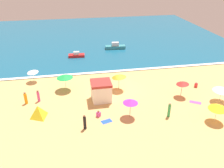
{
  "coord_description": "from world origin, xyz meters",
  "views": [
    {
      "loc": [
        -6.74,
        -28.34,
        16.15
      ],
      "look_at": [
        -1.53,
        0.43,
        0.8
      ],
      "focal_mm": 36.73,
      "sensor_mm": 36.0,
      "label": 1
    }
  ],
  "objects_px": {
    "beach_umbrella_2": "(33,72)",
    "beach_umbrella_5": "(65,77)",
    "beach_umbrella_1": "(183,83)",
    "beach_umbrella_3": "(222,89)",
    "beachgoer_3": "(38,96)",
    "beach_umbrella_6": "(218,107)",
    "small_boat_1": "(77,55)",
    "beach_tent": "(38,111)",
    "small_boat_0": "(115,47)",
    "beachgoer_1": "(196,85)",
    "beachgoer_0": "(85,122)",
    "beachgoer_5": "(26,98)",
    "beach_umbrella_0": "(130,101)",
    "lifeguard_cabana": "(101,91)",
    "beach_umbrella_4": "(119,76)",
    "beachgoer_4": "(98,114)",
    "beachgoer_2": "(169,110)"
  },
  "relations": [
    {
      "from": "beachgoer_0",
      "to": "beach_umbrella_2",
      "type": "bearing_deg",
      "value": 118.13
    },
    {
      "from": "beach_umbrella_4",
      "to": "beach_umbrella_6",
      "type": "bearing_deg",
      "value": -45.01
    },
    {
      "from": "beach_umbrella_6",
      "to": "small_boat_1",
      "type": "bearing_deg",
      "value": 122.34
    },
    {
      "from": "beach_umbrella_0",
      "to": "beach_umbrella_6",
      "type": "relative_size",
      "value": 0.84
    },
    {
      "from": "beach_umbrella_5",
      "to": "beachgoer_0",
      "type": "relative_size",
      "value": 1.74
    },
    {
      "from": "beachgoer_5",
      "to": "small_boat_1",
      "type": "distance_m",
      "value": 17.28
    },
    {
      "from": "beach_umbrella_4",
      "to": "beachgoer_0",
      "type": "relative_size",
      "value": 1.54
    },
    {
      "from": "beach_umbrella_0",
      "to": "beachgoer_4",
      "type": "relative_size",
      "value": 2.88
    },
    {
      "from": "beachgoer_1",
      "to": "beachgoer_3",
      "type": "bearing_deg",
      "value": 179.99
    },
    {
      "from": "beach_umbrella_5",
      "to": "beachgoer_2",
      "type": "xyz_separation_m",
      "value": [
        12.01,
        -8.92,
        -1.15
      ]
    },
    {
      "from": "beachgoer_4",
      "to": "beach_umbrella_4",
      "type": "bearing_deg",
      "value": 58.6
    },
    {
      "from": "beach_umbrella_1",
      "to": "beachgoer_1",
      "type": "relative_size",
      "value": 2.77
    },
    {
      "from": "beach_umbrella_0",
      "to": "beachgoer_0",
      "type": "relative_size",
      "value": 1.3
    },
    {
      "from": "beach_tent",
      "to": "beachgoer_3",
      "type": "bearing_deg",
      "value": 95.08
    },
    {
      "from": "beachgoer_0",
      "to": "beachgoer_5",
      "type": "relative_size",
      "value": 1.08
    },
    {
      "from": "lifeguard_cabana",
      "to": "beach_umbrella_1",
      "type": "height_order",
      "value": "lifeguard_cabana"
    },
    {
      "from": "beach_umbrella_2",
      "to": "beach_umbrella_5",
      "type": "relative_size",
      "value": 0.74
    },
    {
      "from": "beachgoer_4",
      "to": "small_boat_0",
      "type": "height_order",
      "value": "small_boat_0"
    },
    {
      "from": "beach_umbrella_5",
      "to": "beach_umbrella_1",
      "type": "bearing_deg",
      "value": -16.85
    },
    {
      "from": "beachgoer_0",
      "to": "beachgoer_4",
      "type": "xyz_separation_m",
      "value": [
        1.76,
        2.04,
        -0.51
      ]
    },
    {
      "from": "beachgoer_2",
      "to": "beachgoer_4",
      "type": "xyz_separation_m",
      "value": [
        -8.21,
        1.49,
        -0.58
      ]
    },
    {
      "from": "beachgoer_0",
      "to": "beachgoer_2",
      "type": "bearing_deg",
      "value": 3.11
    },
    {
      "from": "beachgoer_1",
      "to": "beachgoer_4",
      "type": "relative_size",
      "value": 0.98
    },
    {
      "from": "small_boat_0",
      "to": "beachgoer_3",
      "type": "bearing_deg",
      "value": -126.51
    },
    {
      "from": "beachgoer_0",
      "to": "beachgoer_5",
      "type": "distance_m",
      "value": 9.69
    },
    {
      "from": "beachgoer_0",
      "to": "beachgoer_1",
      "type": "xyz_separation_m",
      "value": [
        16.88,
        6.82,
        -0.53
      ]
    },
    {
      "from": "beach_umbrella_2",
      "to": "beach_tent",
      "type": "bearing_deg",
      "value": -80.32
    },
    {
      "from": "lifeguard_cabana",
      "to": "beach_umbrella_0",
      "type": "distance_m",
      "value": 5.21
    },
    {
      "from": "beach_umbrella_3",
      "to": "beach_umbrella_5",
      "type": "xyz_separation_m",
      "value": [
        -20.04,
        6.85,
        0.33
      ]
    },
    {
      "from": "beach_umbrella_2",
      "to": "beachgoer_4",
      "type": "distance_m",
      "value": 13.95
    },
    {
      "from": "beachgoer_1",
      "to": "small_boat_1",
      "type": "relative_size",
      "value": 0.26
    },
    {
      "from": "beachgoer_1",
      "to": "small_boat_0",
      "type": "xyz_separation_m",
      "value": [
        -8.52,
        18.83,
        0.23
      ]
    },
    {
      "from": "beach_umbrella_0",
      "to": "beachgoer_0",
      "type": "xyz_separation_m",
      "value": [
        -5.45,
        -1.4,
        -1.25
      ]
    },
    {
      "from": "lifeguard_cabana",
      "to": "beach_umbrella_1",
      "type": "bearing_deg",
      "value": -4.98
    },
    {
      "from": "beachgoer_1",
      "to": "beachgoer_0",
      "type": "bearing_deg",
      "value": -157.99
    },
    {
      "from": "beach_tent",
      "to": "beachgoer_5",
      "type": "xyz_separation_m",
      "value": [
        -1.87,
        3.22,
        0.07
      ]
    },
    {
      "from": "beach_umbrella_3",
      "to": "beachgoer_2",
      "type": "relative_size",
      "value": 1.67
    },
    {
      "from": "beach_umbrella_5",
      "to": "lifeguard_cabana",
      "type": "bearing_deg",
      "value": -38.99
    },
    {
      "from": "beachgoer_1",
      "to": "beachgoer_3",
      "type": "relative_size",
      "value": 0.49
    },
    {
      "from": "beach_umbrella_0",
      "to": "beach_umbrella_4",
      "type": "distance_m",
      "value": 6.78
    },
    {
      "from": "beach_umbrella_2",
      "to": "beach_umbrella_0",
      "type": "bearing_deg",
      "value": -42.96
    },
    {
      "from": "beachgoer_1",
      "to": "beach_umbrella_1",
      "type": "bearing_deg",
      "value": -148.44
    },
    {
      "from": "lifeguard_cabana",
      "to": "beach_umbrella_3",
      "type": "xyz_separation_m",
      "value": [
        15.39,
        -3.09,
        0.38
      ]
    },
    {
      "from": "lifeguard_cabana",
      "to": "beach_umbrella_4",
      "type": "height_order",
      "value": "lifeguard_cabana"
    },
    {
      "from": "beach_umbrella_4",
      "to": "beachgoer_3",
      "type": "relative_size",
      "value": 1.69
    },
    {
      "from": "beachgoer_0",
      "to": "small_boat_0",
      "type": "bearing_deg",
      "value": 71.94
    },
    {
      "from": "beachgoer_0",
      "to": "small_boat_0",
      "type": "xyz_separation_m",
      "value": [
        8.36,
        25.66,
        -0.3
      ]
    },
    {
      "from": "beachgoer_3",
      "to": "beach_umbrella_6",
      "type": "bearing_deg",
      "value": -21.46
    },
    {
      "from": "beach_umbrella_1",
      "to": "beach_umbrella_3",
      "type": "distance_m",
      "value": 4.97
    },
    {
      "from": "beach_umbrella_0",
      "to": "beach_umbrella_3",
      "type": "relative_size",
      "value": 0.73
    }
  ]
}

